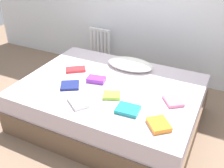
{
  "coord_description": "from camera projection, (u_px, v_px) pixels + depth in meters",
  "views": [
    {
      "loc": [
        1.12,
        -2.22,
        1.99
      ],
      "look_at": [
        0.0,
        0.05,
        0.48
      ],
      "focal_mm": 41.41,
      "sensor_mm": 36.0,
      "label": 1
    }
  ],
  "objects": [
    {
      "name": "ground_plane",
      "position": [
        110.0,
        119.0,
        3.16
      ],
      "size": [
        8.0,
        8.0,
        0.0
      ],
      "primitive_type": "plane",
      "color": "#7F6651"
    },
    {
      "name": "bed",
      "position": [
        110.0,
        103.0,
        3.03
      ],
      "size": [
        2.0,
        1.5,
        0.5
      ],
      "color": "brown",
      "rests_on": "ground"
    },
    {
      "name": "textbook_teal",
      "position": [
        128.0,
        109.0,
        2.47
      ],
      "size": [
        0.23,
        0.19,
        0.04
      ],
      "primitive_type": "cube",
      "rotation": [
        0.0,
        0.0,
        0.07
      ],
      "color": "teal",
      "rests_on": "bed"
    },
    {
      "name": "radiator",
      "position": [
        100.0,
        44.0,
        4.18
      ],
      "size": [
        0.36,
        0.04,
        0.53
      ],
      "color": "white",
      "rests_on": "ground"
    },
    {
      "name": "textbook_red",
      "position": [
        76.0,
        70.0,
        3.18
      ],
      "size": [
        0.27,
        0.25,
        0.03
      ],
      "primitive_type": "cube",
      "rotation": [
        0.0,
        0.0,
        0.64
      ],
      "color": "red",
      "rests_on": "bed"
    },
    {
      "name": "textbook_purple",
      "position": [
        96.0,
        79.0,
        2.95
      ],
      "size": [
        0.23,
        0.16,
        0.05
      ],
      "primitive_type": "cube",
      "rotation": [
        0.0,
        0.0,
        0.19
      ],
      "color": "purple",
      "rests_on": "bed"
    },
    {
      "name": "textbook_white",
      "position": [
        78.0,
        102.0,
        2.57
      ],
      "size": [
        0.28,
        0.26,
        0.04
      ],
      "primitive_type": "cube",
      "rotation": [
        0.0,
        0.0,
        -0.64
      ],
      "color": "white",
      "rests_on": "bed"
    },
    {
      "name": "pillow",
      "position": [
        130.0,
        64.0,
        3.23
      ],
      "size": [
        0.58,
        0.34,
        0.1
      ],
      "primitive_type": "ellipsoid",
      "color": "white",
      "rests_on": "bed"
    },
    {
      "name": "textbook_lime",
      "position": [
        112.0,
        95.0,
        2.68
      ],
      "size": [
        0.22,
        0.2,
        0.04
      ],
      "primitive_type": "cube",
      "rotation": [
        0.0,
        0.0,
        0.39
      ],
      "color": "#8CC638",
      "rests_on": "bed"
    },
    {
      "name": "textbook_orange",
      "position": [
        159.0,
        125.0,
        2.27
      ],
      "size": [
        0.26,
        0.26,
        0.05
      ],
      "primitive_type": "cube",
      "rotation": [
        0.0,
        0.0,
        -0.86
      ],
      "color": "orange",
      "rests_on": "bed"
    },
    {
      "name": "textbook_navy",
      "position": [
        70.0,
        85.0,
        2.86
      ],
      "size": [
        0.27,
        0.26,
        0.03
      ],
      "primitive_type": "cube",
      "rotation": [
        0.0,
        0.0,
        0.55
      ],
      "color": "navy",
      "rests_on": "bed"
    },
    {
      "name": "textbook_pink",
      "position": [
        173.0,
        101.0,
        2.59
      ],
      "size": [
        0.25,
        0.26,
        0.03
      ],
      "primitive_type": "cube",
      "rotation": [
        0.0,
        0.0,
        -0.92
      ],
      "color": "pink",
      "rests_on": "bed"
    }
  ]
}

